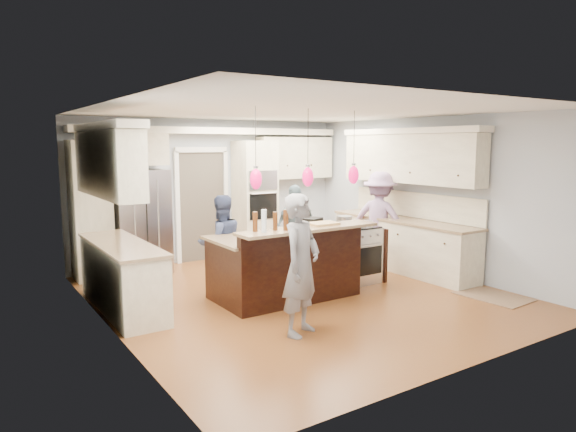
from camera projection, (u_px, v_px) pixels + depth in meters
name	position (u px, v px, depth m)	size (l,w,h in m)	color
ground_plane	(301.00, 295.00, 7.66)	(6.00, 6.00, 0.00)	brown
room_shell	(301.00, 173.00, 7.41)	(5.54, 6.04, 2.72)	#B2BCC6
refrigerator	(141.00, 222.00, 8.87)	(0.90, 0.70, 1.80)	#B7B7BC
oven_column	(255.00, 199.00, 10.12)	(0.72, 0.69, 2.30)	#F2E9C4
back_upper_cabinets	(181.00, 175.00, 9.31)	(5.30, 0.61, 2.54)	#F2E9C4
right_counter_run	(404.00, 211.00, 9.10)	(0.64, 3.10, 2.51)	#F2E9C4
left_cabinets	(117.00, 233.00, 6.84)	(0.64, 2.30, 2.51)	#F2E9C4
kitchen_island	(284.00, 264.00, 7.52)	(2.10, 1.46, 1.12)	black
island_range	(354.00, 254.00, 8.36)	(0.82, 0.71, 0.92)	#B7B7BC
pendant_lights	(308.00, 177.00, 6.86)	(1.75, 0.15, 1.03)	black
person_bar_end	(301.00, 265.00, 5.99)	(0.61, 0.40, 1.67)	gray
person_far_left	(221.00, 244.00, 7.78)	(0.72, 0.56, 1.48)	navy
person_far_right	(296.00, 225.00, 9.43)	(0.88, 0.37, 1.50)	slate
person_range_side	(380.00, 219.00, 9.36)	(1.12, 0.65, 1.74)	#9F80AD
floor_rug	(493.00, 296.00, 7.56)	(0.68, 0.99, 0.01)	#8C6C4C
water_bottle	(264.00, 221.00, 6.51)	(0.07, 0.07, 0.29)	silver
beer_bottle_a	(255.00, 222.00, 6.57)	(0.06, 0.06, 0.26)	#48230C
beer_bottle_b	(286.00, 220.00, 6.66)	(0.07, 0.07, 0.27)	#48230C
beer_bottle_c	(275.00, 221.00, 6.66)	(0.06, 0.06, 0.24)	#48230C
drink_can	(303.00, 225.00, 6.77)	(0.06, 0.06, 0.11)	#B7B7BC
cutting_board	(323.00, 224.00, 7.15)	(0.40, 0.28, 0.03)	tan
pot_large	(344.00, 221.00, 8.38)	(0.26, 0.26, 0.15)	#B7B7BC
pot_small	(367.00, 224.00, 8.16)	(0.21, 0.21, 0.10)	#B7B7BC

